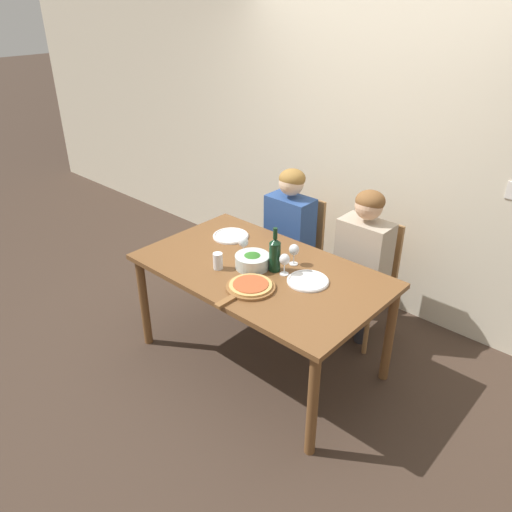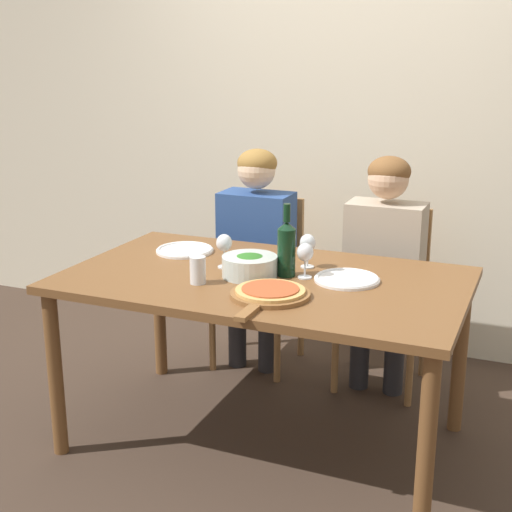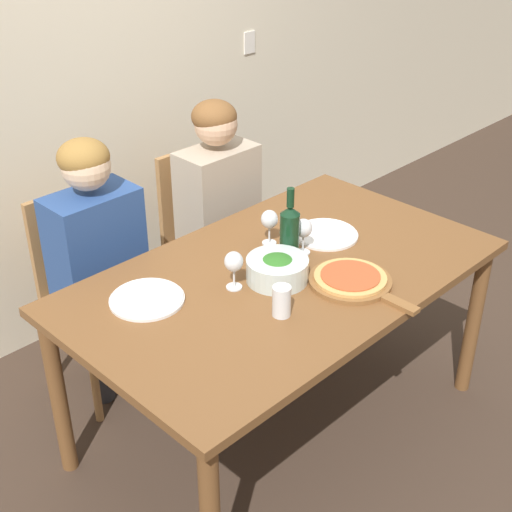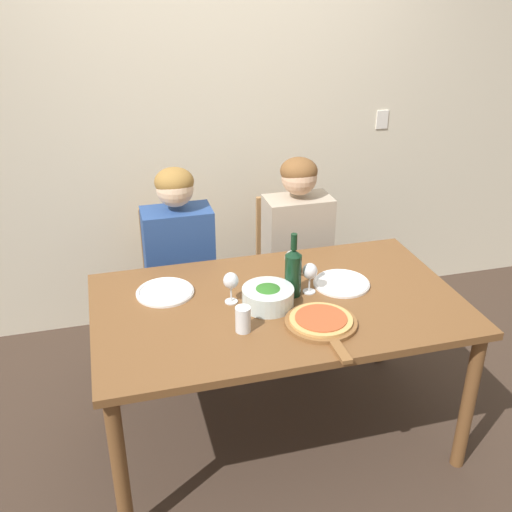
# 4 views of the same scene
# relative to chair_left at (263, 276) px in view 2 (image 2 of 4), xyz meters

# --- Properties ---
(ground_plane) EXTENTS (40.00, 40.00, 0.00)m
(ground_plane) POSITION_rel_chair_left_xyz_m (0.35, -0.85, -0.49)
(ground_plane) COLOR #3D2D23
(back_wall) EXTENTS (10.00, 0.06, 2.70)m
(back_wall) POSITION_rel_chair_left_xyz_m (0.35, 0.47, 0.86)
(back_wall) COLOR beige
(back_wall) RESTS_ON ground
(dining_table) EXTENTS (1.68, 0.99, 0.78)m
(dining_table) POSITION_rel_chair_left_xyz_m (0.35, -0.85, 0.21)
(dining_table) COLOR brown
(dining_table) RESTS_ON ground
(chair_left) EXTENTS (0.42, 0.42, 0.92)m
(chair_left) POSITION_rel_chair_left_xyz_m (0.00, 0.00, 0.00)
(chair_left) COLOR #9E7042
(chair_left) RESTS_ON ground
(chair_right) EXTENTS (0.42, 0.42, 0.92)m
(chair_right) POSITION_rel_chair_left_xyz_m (0.70, 0.00, 0.00)
(chair_right) COLOR #9E7042
(chair_right) RESTS_ON ground
(person_woman) EXTENTS (0.47, 0.51, 1.21)m
(person_woman) POSITION_rel_chair_left_xyz_m (0.00, -0.11, 0.24)
(person_woman) COLOR #28282D
(person_woman) RESTS_ON ground
(person_man) EXTENTS (0.47, 0.51, 1.21)m
(person_man) POSITION_rel_chair_left_xyz_m (0.70, -0.11, 0.24)
(person_man) COLOR #28282D
(person_man) RESTS_ON ground
(wine_bottle) EXTENTS (0.08, 0.08, 0.31)m
(wine_bottle) POSITION_rel_chair_left_xyz_m (0.43, -0.80, 0.41)
(wine_bottle) COLOR black
(wine_bottle) RESTS_ON dining_table
(broccoli_bowl) EXTENTS (0.24, 0.24, 0.10)m
(broccoli_bowl) POSITION_rel_chair_left_xyz_m (0.29, -0.87, 0.34)
(broccoli_bowl) COLOR silver
(broccoli_bowl) RESTS_ON dining_table
(dinner_plate_left) EXTENTS (0.27, 0.27, 0.02)m
(dinner_plate_left) POSITION_rel_chair_left_xyz_m (-0.14, -0.64, 0.30)
(dinner_plate_left) COLOR white
(dinner_plate_left) RESTS_ON dining_table
(dinner_plate_right) EXTENTS (0.27, 0.27, 0.02)m
(dinner_plate_right) POSITION_rel_chair_left_xyz_m (0.69, -0.77, 0.30)
(dinner_plate_right) COLOR white
(dinner_plate_right) RESTS_ON dining_table
(pizza_on_board) EXTENTS (0.31, 0.45, 0.04)m
(pizza_on_board) POSITION_rel_chair_left_xyz_m (0.47, -1.09, 0.30)
(pizza_on_board) COLOR brown
(pizza_on_board) RESTS_ON dining_table
(wine_glass_left) EXTENTS (0.07, 0.07, 0.15)m
(wine_glass_left) POSITION_rel_chair_left_xyz_m (0.14, -0.80, 0.39)
(wine_glass_left) COLOR silver
(wine_glass_left) RESTS_ON dining_table
(wine_glass_right) EXTENTS (0.07, 0.07, 0.15)m
(wine_glass_right) POSITION_rel_chair_left_xyz_m (0.48, -0.65, 0.39)
(wine_glass_right) COLOR silver
(wine_glass_right) RESTS_ON dining_table
(wine_glass_centre) EXTENTS (0.07, 0.07, 0.15)m
(wine_glass_centre) POSITION_rel_chair_left_xyz_m (0.52, -0.80, 0.39)
(wine_glass_centre) COLOR silver
(wine_glass_centre) RESTS_ON dining_table
(water_tumbler) EXTENTS (0.07, 0.07, 0.11)m
(water_tumbler) POSITION_rel_chair_left_xyz_m (0.14, -1.04, 0.35)
(water_tumbler) COLOR silver
(water_tumbler) RESTS_ON dining_table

